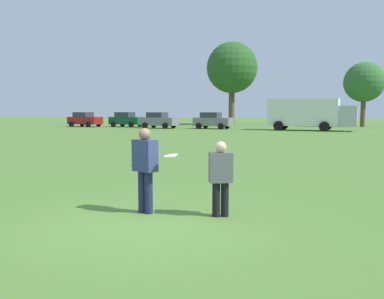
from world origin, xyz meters
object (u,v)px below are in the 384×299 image
at_px(player_thrower, 145,165).
at_px(box_truck, 310,113).
at_px(traffic_cone, 138,160).
at_px(parked_car_near_left, 85,119).
at_px(parked_car_mid_left, 126,119).
at_px(frisbee, 171,156).
at_px(parked_car_center, 159,120).
at_px(player_defender, 221,175).
at_px(parked_car_mid_right, 213,120).

relative_size(player_thrower, box_truck, 0.19).
distance_m(traffic_cone, parked_car_near_left, 36.81).
xyz_separation_m(traffic_cone, parked_car_near_left, (-22.92, 28.79, 0.69)).
xyz_separation_m(player_thrower, traffic_cone, (-3.26, 5.82, -0.72)).
bearing_deg(traffic_cone, parked_car_mid_left, 120.51).
bearing_deg(box_truck, frisbee, -90.48).
bearing_deg(parked_car_center, player_defender, -63.07).
height_order(parked_car_mid_right, box_truck, box_truck).
height_order(player_defender, box_truck, box_truck).
height_order(frisbee, parked_car_mid_left, parked_car_mid_left).
relative_size(player_thrower, frisbee, 6.11).
bearing_deg(parked_car_near_left, frisbee, -52.32).
xyz_separation_m(player_thrower, frisbee, (0.55, -0.00, 0.21)).
bearing_deg(frisbee, parked_car_mid_left, 120.96).
xyz_separation_m(player_thrower, player_defender, (1.47, 0.25, -0.14)).
height_order(traffic_cone, parked_car_near_left, parked_car_near_left).
bearing_deg(player_thrower, traffic_cone, 119.27).
distance_m(parked_car_mid_left, parked_car_mid_right, 11.55).
distance_m(player_defender, traffic_cone, 7.33).
bearing_deg(parked_car_mid_left, parked_car_center, -20.46).
bearing_deg(player_defender, parked_car_mid_left, 122.20).
relative_size(parked_car_near_left, box_truck, 0.50).
distance_m(frisbee, parked_car_near_left, 43.73).
bearing_deg(parked_car_center, player_thrower, -65.24).
relative_size(player_thrower, parked_car_near_left, 0.39).
relative_size(traffic_cone, box_truck, 0.06).
relative_size(traffic_cone, parked_car_center, 0.11).
relative_size(parked_car_near_left, parked_car_mid_left, 1.00).
height_order(traffic_cone, parked_car_mid_left, parked_car_mid_left).
bearing_deg(parked_car_center, box_truck, 1.90).
bearing_deg(parked_car_near_left, parked_car_center, -3.40).
bearing_deg(box_truck, parked_car_near_left, 179.84).
bearing_deg(box_truck, parked_car_center, -178.10).
relative_size(frisbee, parked_car_mid_right, 0.06).
distance_m(frisbee, parked_car_mid_left, 41.97).
bearing_deg(player_defender, parked_car_mid_right, 107.59).
distance_m(player_thrower, parked_car_mid_left, 41.68).
relative_size(frisbee, box_truck, 0.03).
relative_size(frisbee, traffic_cone, 0.57).
bearing_deg(player_defender, parked_car_near_left, 128.82).
height_order(player_thrower, parked_car_near_left, parked_car_near_left).
bearing_deg(player_thrower, parked_car_mid_left, 120.31).
bearing_deg(parked_car_mid_left, player_thrower, -59.69).
xyz_separation_m(player_defender, box_truck, (-0.63, 34.28, 0.95)).
height_order(player_defender, parked_car_mid_left, parked_car_mid_left).
height_order(parked_car_near_left, box_truck, box_truck).
xyz_separation_m(player_thrower, parked_car_near_left, (-26.18, 34.61, -0.02)).
relative_size(parked_car_mid_right, box_truck, 0.50).
xyz_separation_m(parked_car_mid_left, parked_car_center, (5.37, -2.00, 0.00)).
bearing_deg(player_defender, player_thrower, -170.46).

